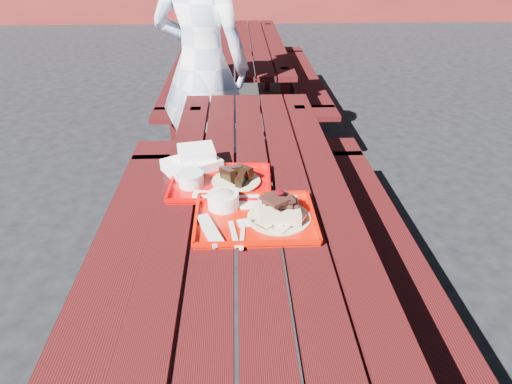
% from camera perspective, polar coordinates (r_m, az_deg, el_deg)
% --- Properties ---
extents(ground, '(60.00, 60.00, 0.00)m').
position_cam_1_polar(ground, '(2.25, -0.17, -16.51)').
color(ground, black).
rests_on(ground, ground).
extents(picnic_table_near, '(1.41, 2.40, 0.75)m').
position_cam_1_polar(picnic_table_near, '(1.89, -0.20, -4.62)').
color(picnic_table_near, '#3F0C0D').
rests_on(picnic_table_near, ground).
extents(picnic_table_far, '(1.41, 2.40, 0.75)m').
position_cam_1_polar(picnic_table_far, '(4.49, -1.67, 15.87)').
color(picnic_table_far, '#3F0C0D').
rests_on(picnic_table_far, ground).
extents(near_tray, '(0.42, 0.36, 0.13)m').
position_cam_1_polar(near_tray, '(1.59, -0.16, -2.34)').
color(near_tray, red).
rests_on(near_tray, picnic_table_near).
extents(far_tray, '(0.41, 0.32, 0.07)m').
position_cam_1_polar(far_tray, '(1.80, -4.68, 1.28)').
color(far_tray, '#DB0001').
rests_on(far_tray, picnic_table_near).
extents(white_cloth, '(0.27, 0.25, 0.09)m').
position_cam_1_polar(white_cloth, '(1.94, -7.85, 3.81)').
color(white_cloth, white).
rests_on(white_cloth, picnic_table_near).
extents(person, '(0.74, 0.61, 1.75)m').
position_cam_1_polar(person, '(3.09, -6.80, 15.36)').
color(person, '#A4B5DD').
rests_on(person, ground).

